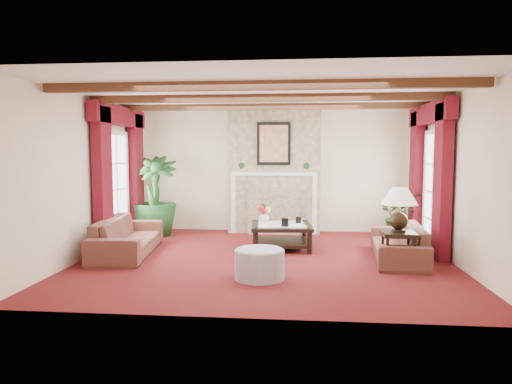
# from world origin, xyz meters

# --- Properties ---
(floor) EXTENTS (6.00, 6.00, 0.00)m
(floor) POSITION_xyz_m (0.00, 0.00, 0.00)
(floor) COLOR #420D0B
(floor) RESTS_ON ground
(ceiling) EXTENTS (6.00, 6.00, 0.00)m
(ceiling) POSITION_xyz_m (0.00, 0.00, 2.70)
(ceiling) COLOR white
(ceiling) RESTS_ON floor
(back_wall) EXTENTS (6.00, 0.02, 2.70)m
(back_wall) POSITION_xyz_m (0.00, 2.75, 1.35)
(back_wall) COLOR beige
(back_wall) RESTS_ON ground
(left_wall) EXTENTS (0.02, 5.50, 2.70)m
(left_wall) POSITION_xyz_m (-3.00, 0.00, 1.35)
(left_wall) COLOR beige
(left_wall) RESTS_ON ground
(right_wall) EXTENTS (0.02, 5.50, 2.70)m
(right_wall) POSITION_xyz_m (3.00, 0.00, 1.35)
(right_wall) COLOR beige
(right_wall) RESTS_ON ground
(ceiling_beams) EXTENTS (6.00, 3.00, 0.12)m
(ceiling_beams) POSITION_xyz_m (0.00, 0.00, 2.64)
(ceiling_beams) COLOR #3A2012
(ceiling_beams) RESTS_ON ceiling
(fireplace) EXTENTS (2.00, 0.52, 2.70)m
(fireplace) POSITION_xyz_m (0.00, 2.55, 2.70)
(fireplace) COLOR tan
(fireplace) RESTS_ON ground
(french_door_left) EXTENTS (0.10, 1.10, 2.16)m
(french_door_left) POSITION_xyz_m (-2.97, 1.00, 2.13)
(french_door_left) COLOR white
(french_door_left) RESTS_ON ground
(french_door_right) EXTENTS (0.10, 1.10, 2.16)m
(french_door_right) POSITION_xyz_m (2.97, 1.00, 2.13)
(french_door_right) COLOR white
(french_door_right) RESTS_ON ground
(curtains_left) EXTENTS (0.20, 2.40, 2.55)m
(curtains_left) POSITION_xyz_m (-2.86, 1.00, 2.55)
(curtains_left) COLOR #44090F
(curtains_left) RESTS_ON ground
(curtains_right) EXTENTS (0.20, 2.40, 2.55)m
(curtains_right) POSITION_xyz_m (2.86, 1.00, 2.55)
(curtains_right) COLOR #44090F
(curtains_right) RESTS_ON ground
(sofa_left) EXTENTS (2.30, 1.12, 0.84)m
(sofa_left) POSITION_xyz_m (-2.42, 0.14, 0.42)
(sofa_left) COLOR #390F19
(sofa_left) RESTS_ON ground
(sofa_right) EXTENTS (2.06, 0.94, 0.76)m
(sofa_right) POSITION_xyz_m (2.18, 0.16, 0.38)
(sofa_right) COLOR #390F19
(sofa_right) RESTS_ON ground
(potted_palm) EXTENTS (1.35, 1.92, 0.95)m
(potted_palm) POSITION_xyz_m (-2.51, 1.90, 0.47)
(potted_palm) COLOR black
(potted_palm) RESTS_ON ground
(small_plant) EXTENTS (1.37, 1.42, 0.76)m
(small_plant) POSITION_xyz_m (2.62, 1.91, 0.38)
(small_plant) COLOR black
(small_plant) RESTS_ON ground
(coffee_table) EXTENTS (1.17, 1.17, 0.44)m
(coffee_table) POSITION_xyz_m (0.22, 0.85, 0.22)
(coffee_table) COLOR black
(coffee_table) RESTS_ON ground
(side_table) EXTENTS (0.53, 0.53, 0.57)m
(side_table) POSITION_xyz_m (2.04, -0.47, 0.28)
(side_table) COLOR black
(side_table) RESTS_ON ground
(ottoman) EXTENTS (0.70, 0.70, 0.41)m
(ottoman) POSITION_xyz_m (-0.00, -1.21, 0.20)
(ottoman) COLOR gray
(ottoman) RESTS_ON ground
(table_lamp) EXTENTS (0.54, 0.54, 0.69)m
(table_lamp) POSITION_xyz_m (2.04, -0.47, 0.91)
(table_lamp) COLOR black
(table_lamp) RESTS_ON side_table
(flower_vase) EXTENTS (0.23, 0.24, 0.20)m
(flower_vase) POSITION_xyz_m (-0.12, 1.16, 0.54)
(flower_vase) COLOR silver
(flower_vase) RESTS_ON coffee_table
(book) EXTENTS (0.22, 0.20, 0.28)m
(book) POSITION_xyz_m (0.46, 0.61, 0.58)
(book) COLOR black
(book) RESTS_ON coffee_table
(photo_frame_a) EXTENTS (0.12, 0.03, 0.16)m
(photo_frame_a) POSITION_xyz_m (0.30, 0.54, 0.53)
(photo_frame_a) COLOR black
(photo_frame_a) RESTS_ON coffee_table
(photo_frame_b) EXTENTS (0.10, 0.05, 0.13)m
(photo_frame_b) POSITION_xyz_m (0.54, 0.97, 0.51)
(photo_frame_b) COLOR black
(photo_frame_b) RESTS_ON coffee_table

